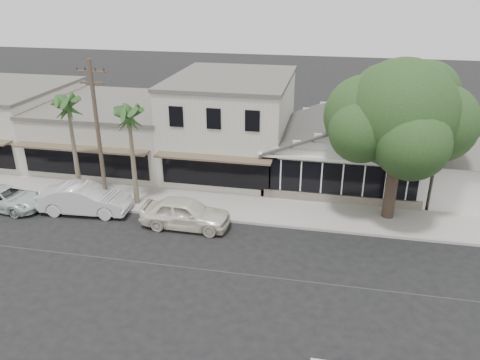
% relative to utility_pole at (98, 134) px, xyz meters
% --- Properties ---
extents(ground, '(140.00, 140.00, 0.00)m').
position_rel_utility_pole_xyz_m(ground, '(9.00, -5.20, -4.79)').
color(ground, black).
rests_on(ground, ground).
extents(sidewalk_north, '(90.00, 3.50, 0.15)m').
position_rel_utility_pole_xyz_m(sidewalk_north, '(1.00, 1.55, -4.71)').
color(sidewalk_north, '#9E9991').
rests_on(sidewalk_north, ground).
extents(corner_shop, '(10.40, 8.60, 5.10)m').
position_rel_utility_pole_xyz_m(corner_shop, '(14.00, 7.27, -2.17)').
color(corner_shop, white).
rests_on(corner_shop, ground).
extents(side_cottage, '(6.00, 6.00, 3.00)m').
position_rel_utility_pole_xyz_m(side_cottage, '(22.20, 6.30, -3.29)').
color(side_cottage, white).
rests_on(side_cottage, ground).
extents(row_building_near, '(8.00, 10.00, 6.50)m').
position_rel_utility_pole_xyz_m(row_building_near, '(6.00, 8.30, -1.54)').
color(row_building_near, silver).
rests_on(row_building_near, ground).
extents(row_building_midnear, '(10.00, 10.00, 4.20)m').
position_rel_utility_pole_xyz_m(row_building_midnear, '(-3.00, 8.30, -2.69)').
color(row_building_midnear, '#B5AFA3').
rests_on(row_building_midnear, ground).
extents(utility_pole, '(1.80, 0.24, 9.00)m').
position_rel_utility_pole_xyz_m(utility_pole, '(0.00, 0.00, 0.00)').
color(utility_pole, brown).
rests_on(utility_pole, ground).
extents(car_0, '(5.08, 2.10, 1.72)m').
position_rel_utility_pole_xyz_m(car_0, '(5.42, -1.25, -3.93)').
color(car_0, silver).
rests_on(car_0, ground).
extents(car_1, '(5.48, 2.27, 1.76)m').
position_rel_utility_pole_xyz_m(car_1, '(-0.98, -0.75, -3.91)').
color(car_1, silver).
rests_on(car_1, ground).
extents(car_2, '(5.01, 2.69, 1.34)m').
position_rel_utility_pole_xyz_m(car_2, '(-5.98, -1.16, -4.12)').
color(car_2, silver).
rests_on(car_2, ground).
extents(shade_tree, '(8.36, 7.56, 9.28)m').
position_rel_utility_pole_xyz_m(shade_tree, '(16.64, 2.31, 1.32)').
color(shade_tree, '#423328').
rests_on(shade_tree, ground).
extents(palm_east, '(2.49, 2.49, 6.71)m').
position_rel_utility_pole_xyz_m(palm_east, '(1.61, 0.79, 0.91)').
color(palm_east, '#726651').
rests_on(palm_east, ground).
extents(palm_mid, '(3.00, 3.00, 7.15)m').
position_rel_utility_pole_xyz_m(palm_mid, '(-2.09, 0.68, 1.33)').
color(palm_mid, '#726651').
rests_on(palm_mid, ground).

